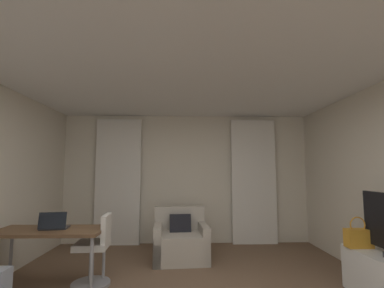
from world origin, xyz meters
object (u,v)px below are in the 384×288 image
at_px(handbag_primary, 358,237).
at_px(desk_chair, 95,254).
at_px(desk, 50,234).
at_px(laptop, 54,225).
at_px(armchair, 181,242).

bearing_deg(handbag_primary, desk_chair, 174.93).
xyz_separation_m(desk, desk_chair, (0.54, 0.10, -0.26)).
bearing_deg(laptop, handbag_primary, -2.96).
distance_m(desk, handbag_primary, 3.81).
bearing_deg(laptop, armchair, 34.46).
relative_size(armchair, handbag_primary, 2.53).
distance_m(desk_chair, handbag_primary, 3.29).
height_order(desk_chair, handbag_primary, handbag_primary).
bearing_deg(handbag_primary, laptop, 177.04).
relative_size(desk_chair, handbag_primary, 2.39).
xyz_separation_m(laptop, handbag_primary, (3.76, -0.19, -0.13)).
bearing_deg(desk_chair, handbag_primary, -5.07).
distance_m(armchair, desk_chair, 1.47).
distance_m(desk_chair, laptop, 0.63).
height_order(armchair, desk_chair, desk_chair).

